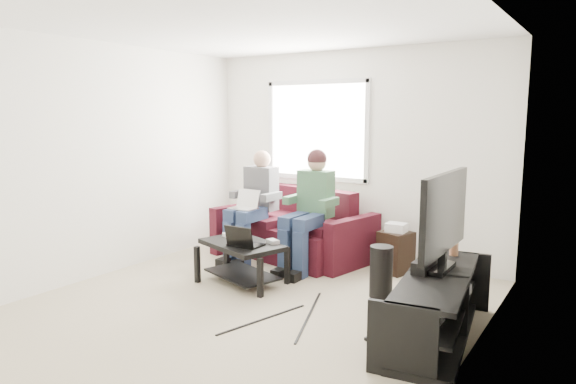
{
  "coord_description": "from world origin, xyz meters",
  "views": [
    {
      "loc": [
        2.85,
        -3.61,
        1.81
      ],
      "look_at": [
        0.11,
        0.6,
        1.05
      ],
      "focal_mm": 32.0,
      "sensor_mm": 36.0,
      "label": 1
    }
  ],
  "objects": [
    {
      "name": "console_black",
      "position": [
        1.7,
        0.33,
        0.32
      ],
      "size": [
        0.38,
        0.3,
        0.07
      ],
      "primitive_type": "cube",
      "color": "black",
      "rests_on": "tv_stand"
    },
    {
      "name": "drink_cup",
      "position": [
        1.65,
        1.01,
        0.6
      ],
      "size": [
        0.08,
        0.08,
        0.12
      ],
      "primitive_type": "cylinder",
      "color": "#A86C48",
      "rests_on": "tv_stand"
    },
    {
      "name": "coffee_table",
      "position": [
        -0.48,
        0.6,
        0.33
      ],
      "size": [
        1.03,
        0.8,
        0.45
      ],
      "color": "black",
      "rests_on": "floor"
    },
    {
      "name": "tv",
      "position": [
        1.7,
        0.48,
        1.0
      ],
      "size": [
        0.12,
        1.1,
        0.81
      ],
      "color": "black",
      "rests_on": "tv_stand"
    },
    {
      "name": "controller_a",
      "position": [
        -0.76,
        0.72,
        0.47
      ],
      "size": [
        0.16,
        0.14,
        0.04
      ],
      "primitive_type": "cube",
      "rotation": [
        0.0,
        0.0,
        -0.42
      ],
      "color": "silver",
      "rests_on": "coffee_table"
    },
    {
      "name": "wall_left",
      "position": [
        -2.0,
        0.0,
        1.3
      ],
      "size": [
        0.0,
        4.5,
        4.5
      ],
      "primitive_type": "plane",
      "rotation": [
        1.57,
        0.0,
        1.57
      ],
      "color": "white",
      "rests_on": "floor"
    },
    {
      "name": "controller_b",
      "position": [
        -0.58,
        0.78,
        0.47
      ],
      "size": [
        0.16,
        0.14,
        0.04
      ],
      "primitive_type": "cube",
      "rotation": [
        0.0,
        0.0,
        -0.4
      ],
      "color": "black",
      "rests_on": "coffee_table"
    },
    {
      "name": "ceiling",
      "position": [
        0.0,
        0.0,
        2.6
      ],
      "size": [
        4.5,
        4.5,
        0.0
      ],
      "primitive_type": "plane",
      "rotation": [
        3.14,
        0.0,
        0.0
      ],
      "color": "white",
      "rests_on": "wall_back"
    },
    {
      "name": "sofa",
      "position": [
        -0.55,
        1.78,
        0.32
      ],
      "size": [
        2.02,
        1.17,
        0.87
      ],
      "color": "#3F0F1D",
      "rests_on": "floor"
    },
    {
      "name": "subwoofer",
      "position": [
        0.95,
        1.02,
        0.26
      ],
      "size": [
        0.23,
        0.23,
        0.52
      ],
      "primitive_type": "cylinder",
      "color": "black",
      "rests_on": "floor"
    },
    {
      "name": "console_white",
      "position": [
        1.7,
        -0.02,
        0.31
      ],
      "size": [
        0.3,
        0.22,
        0.06
      ],
      "primitive_type": "cube",
      "color": "silver",
      "rests_on": "tv_stand"
    },
    {
      "name": "person_left",
      "position": [
        -0.95,
        1.45,
        0.75
      ],
      "size": [
        0.4,
        0.71,
        1.36
      ],
      "color": "navy",
      "rests_on": "sofa"
    },
    {
      "name": "controller_c",
      "position": [
        -0.18,
        0.75,
        0.47
      ],
      "size": [
        0.16,
        0.14,
        0.04
      ],
      "primitive_type": "cube",
      "rotation": [
        0.0,
        0.0,
        -0.42
      ],
      "color": "gray",
      "rests_on": "coffee_table"
    },
    {
      "name": "console_grey",
      "position": [
        1.7,
        0.68,
        0.32
      ],
      "size": [
        0.34,
        0.26,
        0.08
      ],
      "primitive_type": "cube",
      "color": "gray",
      "rests_on": "tv_stand"
    },
    {
      "name": "floor",
      "position": [
        0.0,
        0.0,
        0.0
      ],
      "size": [
        4.5,
        4.5,
        0.0
      ],
      "primitive_type": "plane",
      "color": "beige",
      "rests_on": "ground"
    },
    {
      "name": "window",
      "position": [
        -0.5,
        2.23,
        1.6
      ],
      "size": [
        1.48,
        0.04,
        1.28
      ],
      "color": "white",
      "rests_on": "wall_back"
    },
    {
      "name": "wall_right",
      "position": [
        2.0,
        0.0,
        1.3
      ],
      "size": [
        0.0,
        4.5,
        4.5
      ],
      "primitive_type": "plane",
      "rotation": [
        1.57,
        0.0,
        -1.57
      ],
      "color": "white",
      "rests_on": "floor"
    },
    {
      "name": "soundbar",
      "position": [
        1.58,
        0.48,
        0.59
      ],
      "size": [
        0.12,
        0.5,
        0.1
      ],
      "primitive_type": "cube",
      "color": "black",
      "rests_on": "tv_stand"
    },
    {
      "name": "end_table",
      "position": [
        0.77,
        1.87,
        0.26
      ],
      "size": [
        0.32,
        0.32,
        0.58
      ],
      "color": "black",
      "rests_on": "floor"
    },
    {
      "name": "tv_stand",
      "position": [
        1.7,
        0.38,
        0.24
      ],
      "size": [
        0.71,
        1.68,
        0.54
      ],
      "color": "black",
      "rests_on": "floor"
    },
    {
      "name": "person_right",
      "position": [
        -0.15,
        1.47,
        0.81
      ],
      "size": [
        0.4,
        0.71,
        1.4
      ],
      "color": "navy",
      "rests_on": "sofa"
    },
    {
      "name": "laptop_silver",
      "position": [
        -0.95,
        1.25,
        0.73
      ],
      "size": [
        0.36,
        0.28,
        0.24
      ],
      "primitive_type": null,
      "rotation": [
        0.0,
        0.0,
        -0.21
      ],
      "color": "silver",
      "rests_on": "person_left"
    },
    {
      "name": "keyboard_floor",
      "position": [
        1.4,
        0.2,
        0.01
      ],
      "size": [
        0.33,
        0.51,
        0.03
      ],
      "primitive_type": "cube",
      "rotation": [
        0.0,
        0.0,
        -0.39
      ],
      "color": "black",
      "rests_on": "floor"
    },
    {
      "name": "wall_back",
      "position": [
        0.0,
        2.25,
        1.3
      ],
      "size": [
        4.5,
        0.0,
        4.5
      ],
      "primitive_type": "plane",
      "rotation": [
        1.57,
        0.0,
        0.0
      ],
      "color": "white",
      "rests_on": "floor"
    },
    {
      "name": "laptop_black",
      "position": [
        -0.36,
        0.52,
        0.57
      ],
      "size": [
        0.41,
        0.36,
        0.24
      ],
      "primitive_type": null,
      "rotation": [
        0.0,
        0.0,
        -0.41
      ],
      "color": "black",
      "rests_on": "coffee_table"
    }
  ]
}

